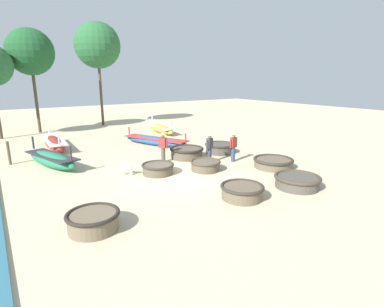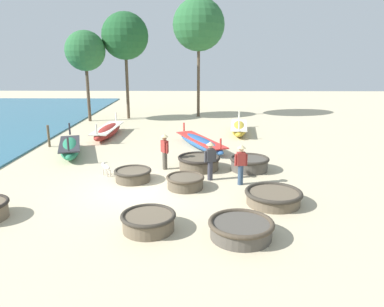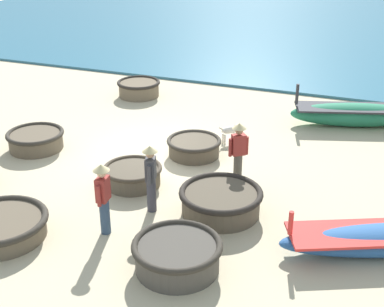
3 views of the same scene
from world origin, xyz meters
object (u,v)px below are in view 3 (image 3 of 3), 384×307
fisherman_hauling (103,194)px  dog (231,130)px  coracle_upturned (133,175)px  coracle_nearest (1,226)px  fisherman_standing_left (151,174)px  coracle_center (36,139)px  coracle_front_right (194,146)px  fisherman_standing_right (238,149)px  long_boat_green_hull (355,114)px  coracle_beside_post (139,88)px  coracle_tilted (221,201)px  coracle_far_left (177,254)px

fisherman_hauling → dog: bearing=169.4°
coracle_upturned → fisherman_hauling: (2.23, 0.46, 0.68)m
coracle_upturned → fisherman_hauling: bearing=11.6°
coracle_nearest → fisherman_standing_left: (-2.17, 2.57, 0.69)m
coracle_center → fisherman_hauling: (3.22, 4.14, 0.66)m
fisherman_hauling → coracle_nearest: bearing=-64.8°
coracle_front_right → fisherman_standing_right: size_ratio=0.94×
long_boat_green_hull → fisherman_standing_left: 8.26m
coracle_beside_post → fisherman_standing_right: bearing=45.4°
coracle_upturned → coracle_tilted: bearing=77.9°
coracle_tilted → dog: bearing=-165.9°
coracle_front_right → dog: size_ratio=2.87×
coracle_nearest → fisherman_hauling: bearing=115.2°
coracle_nearest → long_boat_green_hull: (-9.43, 6.48, 0.12)m
coracle_center → coracle_upturned: 3.81m
long_boat_green_hull → fisherman_standing_right: size_ratio=2.56×
coracle_beside_post → coracle_nearest: size_ratio=0.79×
fisherman_standing_left → coracle_tilted: bearing=106.9°
coracle_center → coracle_beside_post: size_ratio=1.04×
coracle_center → coracle_front_right: size_ratio=1.07×
coracle_beside_post → coracle_tilted: size_ratio=0.83×
coracle_beside_post → coracle_upturned: bearing=24.8°
long_boat_green_hull → fisherman_standing_left: (7.26, -3.92, 0.56)m
coracle_front_right → long_boat_green_hull: size_ratio=0.37×
coracle_upturned → long_boat_green_hull: 7.95m
coracle_upturned → long_boat_green_hull: bearing=141.7°
coracle_center → coracle_nearest: 4.68m
coracle_far_left → long_boat_green_hull: long_boat_green_hull is taller
coracle_upturned → long_boat_green_hull: long_boat_green_hull is taller
coracle_far_left → fisherman_standing_right: size_ratio=1.08×
long_boat_green_hull → coracle_beside_post: bearing=-91.4°
fisherman_standing_right → coracle_nearest: bearing=-43.9°
coracle_nearest → coracle_beside_post: bearing=-171.6°
fisherman_standing_left → dog: (-4.55, 0.53, -0.59)m
coracle_nearest → coracle_tilted: bearing=122.7°
dog → long_boat_green_hull: bearing=128.6°
coracle_front_right → fisherman_standing_right: (1.20, 1.65, 0.68)m
coracle_front_right → fisherman_standing_left: (3.24, 0.17, 0.68)m
coracle_center → coracle_beside_post: (-5.44, 0.71, 0.02)m
coracle_front_right → dog: dog is taller
coracle_front_right → coracle_tilted: bearing=31.7°
coracle_beside_post → dog: (2.90, 4.51, 0.05)m
fisherman_standing_left → fisherman_hauling: 1.34m
coracle_upturned → coracle_far_left: size_ratio=0.85×
coracle_upturned → coracle_nearest: (3.19, -1.56, -0.00)m
coracle_center → dog: 5.80m
coracle_front_right → fisherman_hauling: 4.53m
coracle_beside_post → coracle_nearest: 9.72m
coracle_front_right → fisherman_standing_left: bearing=3.0°
coracle_upturned → coracle_tilted: coracle_tilted is taller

